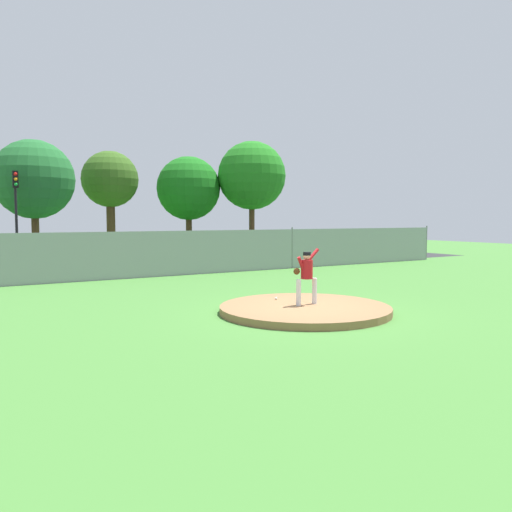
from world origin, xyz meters
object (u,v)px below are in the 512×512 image
parked_car_navy (89,254)px  pitcher_youth (306,272)px  parked_car_teal (166,250)px  traffic_cone_orange (300,258)px  parked_car_burgundy (244,247)px  baseball (276,298)px  traffic_light_near (16,201)px  parked_car_champagne (305,246)px

parked_car_navy → pitcher_youth: bearing=-80.2°
parked_car_teal → traffic_cone_orange: size_ratio=8.73×
pitcher_youth → parked_car_burgundy: (6.68, 14.87, -0.24)m
parked_car_navy → parked_car_teal: parked_car_teal is taller
baseball → pitcher_youth: bearing=-79.6°
baseball → traffic_light_near: (-4.87, 17.64, 3.21)m
pitcher_youth → parked_car_navy: bearing=99.8°
traffic_light_near → parked_car_champagne: bearing=-13.8°
pitcher_youth → baseball: 1.44m
parked_car_navy → parked_car_burgundy: bearing=4.8°
parked_car_champagne → traffic_light_near: traffic_light_near is taller
parked_car_navy → traffic_light_near: (-2.65, 4.69, 2.65)m
baseball → traffic_cone_orange: size_ratio=0.13×
pitcher_youth → parked_car_champagne: size_ratio=0.34×
baseball → parked_car_champagne: parked_car_champagne is taller
parked_car_navy → traffic_cone_orange: bearing=-8.6°
baseball → parked_car_burgundy: bearing=63.3°
traffic_cone_orange → parked_car_champagne: bearing=48.5°
parked_car_teal → traffic_cone_orange: 7.62m
parked_car_navy → parked_car_teal: bearing=7.1°
parked_car_champagne → traffic_light_near: bearing=166.2°
parked_car_champagne → parked_car_teal: bearing=-178.8°
parked_car_champagne → parked_car_burgundy: parked_car_burgundy is taller
baseball → parked_car_navy: bearing=99.7°
baseball → parked_car_teal: bearing=81.8°
pitcher_youth → parked_car_burgundy: size_ratio=0.36×
parked_car_champagne → pitcher_youth: bearing=-126.9°
parked_car_navy → traffic_cone_orange: size_ratio=7.72×
baseball → parked_car_teal: (1.93, 13.46, 0.61)m
traffic_cone_orange → parked_car_teal: bearing=162.8°
parked_car_teal → baseball: bearing=-98.2°
pitcher_youth → traffic_cone_orange: size_ratio=2.78×
parked_car_teal → parked_car_navy: bearing=-172.9°
parked_car_navy → traffic_cone_orange: (11.40, -1.73, -0.53)m
parked_car_teal → traffic_cone_orange: (7.26, -2.25, -0.57)m
parked_car_navy → parked_car_burgundy: (9.11, 0.77, 0.05)m
pitcher_youth → baseball: bearing=100.4°
parked_car_navy → parked_car_champagne: bearing=3.0°
baseball → parked_car_teal: parked_car_teal is taller
parked_car_burgundy → parked_car_champagne: bearing=-0.8°
baseball → traffic_cone_orange: traffic_cone_orange is taller
parked_car_teal → traffic_cone_orange: parked_car_teal is taller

